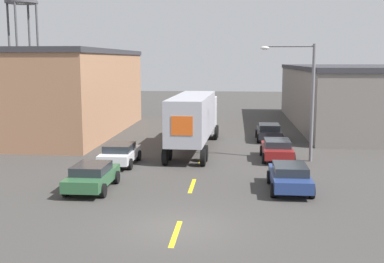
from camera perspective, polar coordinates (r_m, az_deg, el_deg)
ground_plane at (r=18.66m, az=-1.70°, el=-11.32°), size 160.00×160.00×0.00m
road_centerline at (r=24.50m, az=0.02°, el=-6.45°), size 0.20×16.33×0.01m
warehouse_left at (r=43.93m, az=-17.24°, el=4.57°), size 13.53×20.14×7.20m
warehouse_right at (r=49.32m, az=19.85°, el=4.00°), size 13.62×25.99×5.77m
semi_truck at (r=33.99m, az=0.32°, el=1.78°), size 3.01×12.74×3.94m
parked_car_right_mid at (r=31.11m, az=10.03°, el=-2.03°), size 2.00×4.14×1.31m
parked_car_right_far at (r=38.49m, az=9.10°, el=0.00°), size 2.00×4.14×1.31m
parked_car_left_near at (r=24.10m, az=-11.76°, el=-5.16°), size 2.00×4.14×1.31m
parked_car_left_far at (r=29.50m, az=-8.54°, el=-2.57°), size 2.00×4.14×1.31m
parked_car_right_near at (r=23.97m, az=11.51°, el=-5.22°), size 2.00×4.14×1.31m
street_lamp at (r=30.57m, az=13.26°, el=4.58°), size 3.37×0.32×7.29m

